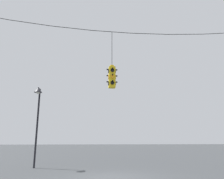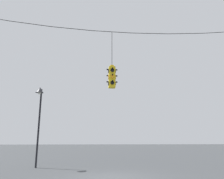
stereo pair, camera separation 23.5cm
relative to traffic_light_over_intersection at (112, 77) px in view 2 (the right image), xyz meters
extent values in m
plane|color=#383A3D|center=(0.00, -0.23, -5.01)|extent=(200.00, 200.00, 0.00)
cylinder|color=black|center=(-4.37, 0.00, 2.81)|extent=(2.19, 0.03, 0.21)
cylinder|color=black|center=(-2.19, 0.00, 2.67)|extent=(2.19, 0.03, 0.12)
cylinder|color=black|center=(0.00, 0.00, 2.63)|extent=(2.18, 0.03, 0.03)
cylinder|color=black|center=(2.18, 0.00, 2.67)|extent=(2.19, 0.03, 0.12)
cylinder|color=black|center=(4.37, 0.00, 2.81)|extent=(2.19, 0.03, 0.21)
cylinder|color=black|center=(6.55, 0.00, 3.03)|extent=(2.19, 0.03, 0.30)
cube|color=yellow|center=(0.00, 0.00, -0.03)|extent=(0.34, 0.34, 1.14)
cube|color=yellow|center=(0.00, 0.00, 0.59)|extent=(0.19, 0.19, 0.10)
cylinder|color=black|center=(0.00, 0.00, 1.63)|extent=(0.02, 0.02, 1.98)
cylinder|color=black|center=(0.00, -0.18, 0.31)|extent=(0.20, 0.03, 0.20)
cylinder|color=black|center=(0.00, -0.23, 0.40)|extent=(0.07, 0.12, 0.07)
cylinder|color=orange|center=(0.00, -0.18, -0.03)|extent=(0.20, 0.03, 0.20)
cylinder|color=black|center=(0.00, -0.23, 0.06)|extent=(0.07, 0.12, 0.07)
cylinder|color=black|center=(0.00, -0.18, -0.37)|extent=(0.20, 0.03, 0.20)
cylinder|color=black|center=(0.00, -0.23, -0.28)|extent=(0.07, 0.12, 0.07)
cylinder|color=black|center=(0.00, 0.19, 0.31)|extent=(0.20, 0.03, 0.20)
cylinder|color=black|center=(0.00, 0.23, 0.40)|extent=(0.07, 0.12, 0.07)
cylinder|color=orange|center=(0.00, 0.19, -0.03)|extent=(0.20, 0.03, 0.20)
cylinder|color=black|center=(0.00, 0.23, 0.06)|extent=(0.07, 0.12, 0.07)
cylinder|color=black|center=(0.00, 0.19, -0.37)|extent=(0.20, 0.03, 0.20)
cylinder|color=black|center=(0.00, 0.23, -0.28)|extent=(0.07, 0.12, 0.07)
cylinder|color=black|center=(-0.18, 0.00, 0.31)|extent=(0.03, 0.20, 0.20)
cylinder|color=black|center=(-0.23, 0.00, 0.40)|extent=(0.12, 0.07, 0.07)
cylinder|color=orange|center=(-0.18, 0.00, -0.03)|extent=(0.03, 0.20, 0.20)
cylinder|color=black|center=(-0.23, 0.00, 0.06)|extent=(0.12, 0.07, 0.07)
cylinder|color=black|center=(-0.18, 0.00, -0.37)|extent=(0.03, 0.20, 0.20)
cylinder|color=black|center=(-0.23, 0.00, -0.28)|extent=(0.12, 0.07, 0.07)
cylinder|color=black|center=(0.18, 0.00, 0.31)|extent=(0.03, 0.20, 0.20)
cylinder|color=black|center=(0.23, 0.00, 0.40)|extent=(0.12, 0.07, 0.07)
cylinder|color=orange|center=(0.18, 0.00, -0.03)|extent=(0.03, 0.20, 0.20)
cylinder|color=black|center=(0.23, 0.00, 0.06)|extent=(0.12, 0.07, 0.07)
cylinder|color=black|center=(0.18, 0.00, -0.37)|extent=(0.03, 0.20, 0.20)
cylinder|color=black|center=(0.23, 0.00, -0.28)|extent=(0.12, 0.07, 0.07)
cylinder|color=black|center=(-4.43, 4.24, -2.41)|extent=(0.12, 0.12, 5.20)
cylinder|color=black|center=(-4.43, 3.94, 0.14)|extent=(0.07, 0.58, 0.07)
cone|color=#232328|center=(-4.43, 3.65, -0.02)|extent=(0.53, 0.53, 0.32)
sphere|color=silver|center=(-4.43, 3.65, -0.18)|extent=(0.24, 0.24, 0.24)
camera|label=1|loc=(-1.61, -11.01, -3.31)|focal=35.00mm
camera|label=2|loc=(-1.37, -11.05, -3.31)|focal=35.00mm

